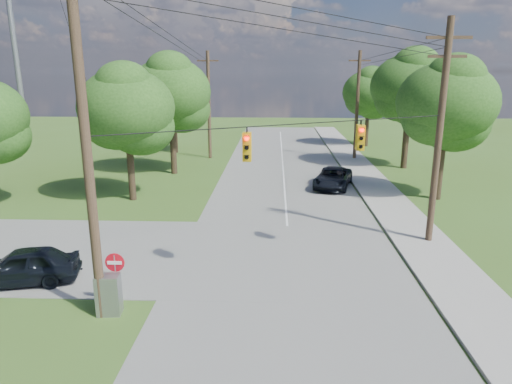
{
  "coord_description": "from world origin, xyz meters",
  "views": [
    {
      "loc": [
        1.29,
        -13.46,
        8.16
      ],
      "look_at": [
        0.51,
        5.0,
        3.26
      ],
      "focal_mm": 32.0,
      "sensor_mm": 36.0,
      "label": 1
    }
  ],
  "objects_px": {
    "car_cross_dark": "(23,266)",
    "car_main_north": "(333,178)",
    "pole_north_e": "(357,105)",
    "control_cabinet": "(109,295)",
    "do_not_enter_sign": "(115,268)",
    "pole_sw": "(85,136)",
    "pole_north_w": "(209,104)",
    "pole_ne": "(439,131)"
  },
  "relations": [
    {
      "from": "car_cross_dark",
      "to": "car_main_north",
      "type": "distance_m",
      "value": 21.39
    },
    {
      "from": "pole_north_e",
      "to": "control_cabinet",
      "type": "distance_m",
      "value": 32.6
    },
    {
      "from": "control_cabinet",
      "to": "do_not_enter_sign",
      "type": "xyz_separation_m",
      "value": [
        0.14,
        0.44,
        0.81
      ]
    },
    {
      "from": "do_not_enter_sign",
      "to": "car_main_north",
      "type": "bearing_deg",
      "value": 61.08
    },
    {
      "from": "pole_sw",
      "to": "car_cross_dark",
      "type": "xyz_separation_m",
      "value": [
        -3.99,
        2.3,
        -5.47
      ]
    },
    {
      "from": "pole_north_w",
      "to": "car_main_north",
      "type": "xyz_separation_m",
      "value": [
        10.5,
        -11.21,
        -4.41
      ]
    },
    {
      "from": "pole_sw",
      "to": "car_main_north",
      "type": "xyz_separation_m",
      "value": [
        10.1,
        18.39,
        -5.51
      ]
    },
    {
      "from": "pole_north_w",
      "to": "do_not_enter_sign",
      "type": "relative_size",
      "value": 4.83
    },
    {
      "from": "control_cabinet",
      "to": "do_not_enter_sign",
      "type": "distance_m",
      "value": 0.93
    },
    {
      "from": "pole_sw",
      "to": "car_cross_dark",
      "type": "distance_m",
      "value": 7.15
    },
    {
      "from": "pole_sw",
      "to": "do_not_enter_sign",
      "type": "distance_m",
      "value": 4.75
    },
    {
      "from": "do_not_enter_sign",
      "to": "pole_north_e",
      "type": "bearing_deg",
      "value": 65.4
    },
    {
      "from": "pole_north_e",
      "to": "car_cross_dark",
      "type": "xyz_separation_m",
      "value": [
        -17.49,
        -27.3,
        -4.37
      ]
    },
    {
      "from": "car_main_north",
      "to": "do_not_enter_sign",
      "type": "relative_size",
      "value": 2.4
    },
    {
      "from": "car_cross_dark",
      "to": "do_not_enter_sign",
      "type": "distance_m",
      "value": 4.73
    },
    {
      "from": "pole_ne",
      "to": "pole_north_e",
      "type": "relative_size",
      "value": 1.05
    },
    {
      "from": "pole_sw",
      "to": "car_main_north",
      "type": "bearing_deg",
      "value": 61.23
    },
    {
      "from": "control_cabinet",
      "to": "pole_ne",
      "type": "bearing_deg",
      "value": 24.08
    },
    {
      "from": "pole_north_e",
      "to": "control_cabinet",
      "type": "relative_size",
      "value": 6.93
    },
    {
      "from": "control_cabinet",
      "to": "pole_north_w",
      "type": "bearing_deg",
      "value": 86.01
    },
    {
      "from": "pole_sw",
      "to": "do_not_enter_sign",
      "type": "relative_size",
      "value": 5.79
    },
    {
      "from": "pole_north_e",
      "to": "car_cross_dark",
      "type": "relative_size",
      "value": 2.35
    },
    {
      "from": "pole_north_w",
      "to": "do_not_enter_sign",
      "type": "xyz_separation_m",
      "value": [
        0.76,
        -29.0,
        -3.6
      ]
    },
    {
      "from": "pole_north_w",
      "to": "car_main_north",
      "type": "relative_size",
      "value": 2.01
    },
    {
      "from": "pole_ne",
      "to": "pole_north_w",
      "type": "relative_size",
      "value": 1.05
    },
    {
      "from": "car_main_north",
      "to": "do_not_enter_sign",
      "type": "bearing_deg",
      "value": -102.95
    },
    {
      "from": "pole_north_w",
      "to": "car_cross_dark",
      "type": "relative_size",
      "value": 2.35
    },
    {
      "from": "pole_ne",
      "to": "pole_north_e",
      "type": "bearing_deg",
      "value": 90.0
    },
    {
      "from": "car_main_north",
      "to": "control_cabinet",
      "type": "relative_size",
      "value": 3.45
    },
    {
      "from": "pole_north_w",
      "to": "car_cross_dark",
      "type": "bearing_deg",
      "value": -97.49
    },
    {
      "from": "pole_sw",
      "to": "control_cabinet",
      "type": "distance_m",
      "value": 5.51
    },
    {
      "from": "car_cross_dark",
      "to": "pole_north_e",
      "type": "bearing_deg",
      "value": 133.96
    },
    {
      "from": "pole_sw",
      "to": "pole_north_w",
      "type": "distance_m",
      "value": 29.62
    },
    {
      "from": "pole_sw",
      "to": "pole_north_w",
      "type": "bearing_deg",
      "value": 90.77
    },
    {
      "from": "control_cabinet",
      "to": "pole_sw",
      "type": "bearing_deg",
      "value": -149.71
    },
    {
      "from": "pole_north_e",
      "to": "car_main_north",
      "type": "relative_size",
      "value": 2.01
    },
    {
      "from": "car_cross_dark",
      "to": "control_cabinet",
      "type": "relative_size",
      "value": 2.95
    },
    {
      "from": "pole_sw",
      "to": "do_not_enter_sign",
      "type": "height_order",
      "value": "pole_sw"
    },
    {
      "from": "car_main_north",
      "to": "do_not_enter_sign",
      "type": "distance_m",
      "value": 20.3
    },
    {
      "from": "do_not_enter_sign",
      "to": "pole_sw",
      "type": "bearing_deg",
      "value": -121.32
    },
    {
      "from": "car_main_north",
      "to": "pole_north_e",
      "type": "bearing_deg",
      "value": 88.86
    },
    {
      "from": "pole_sw",
      "to": "car_main_north",
      "type": "height_order",
      "value": "pole_sw"
    }
  ]
}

